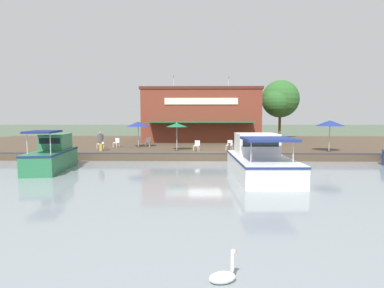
# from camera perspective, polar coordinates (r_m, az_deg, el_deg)

# --- Properties ---
(ground_plane) EXTENTS (220.00, 220.00, 0.00)m
(ground_plane) POSITION_cam_1_polar(r_m,az_deg,el_deg) (22.71, 2.50, -3.50)
(ground_plane) COLOR #4C5B47
(quay_deck) EXTENTS (22.00, 56.00, 0.60)m
(quay_deck) POSITION_cam_1_polar(r_m,az_deg,el_deg) (33.60, 2.04, -0.17)
(quay_deck) COLOR #4C3D2D
(quay_deck) RESTS_ON ground
(quay_edge_fender) EXTENTS (0.20, 50.40, 0.10)m
(quay_edge_fender) POSITION_cam_1_polar(r_m,az_deg,el_deg) (22.72, 2.50, -1.84)
(quay_edge_fender) COLOR #2D2D33
(quay_edge_fender) RESTS_ON quay_deck
(waterfront_restaurant) EXTENTS (9.67, 13.44, 7.79)m
(waterfront_restaurant) POSITION_cam_1_polar(r_m,az_deg,el_deg) (36.39, 1.68, 5.55)
(waterfront_restaurant) COLOR brown
(waterfront_restaurant) RESTS_ON quay_deck
(patio_umbrella_mid_patio_left) EXTENTS (2.16, 2.16, 2.43)m
(patio_umbrella_mid_patio_left) POSITION_cam_1_polar(r_m,az_deg,el_deg) (28.46, -10.23, 3.75)
(patio_umbrella_mid_patio_left) COLOR #B7B7B7
(patio_umbrella_mid_patio_left) RESTS_ON quay_deck
(patio_umbrella_far_corner) EXTENTS (1.81, 1.81, 2.36)m
(patio_umbrella_far_corner) POSITION_cam_1_polar(r_m,az_deg,el_deg) (25.13, -2.93, 3.62)
(patio_umbrella_far_corner) COLOR #B7B7B7
(patio_umbrella_far_corner) RESTS_ON quay_deck
(patio_umbrella_mid_patio_right) EXTENTS (2.28, 2.28, 2.60)m
(patio_umbrella_mid_patio_right) POSITION_cam_1_polar(r_m,az_deg,el_deg) (26.78, 24.80, 3.62)
(patio_umbrella_mid_patio_right) COLOR #B7B7B7
(patio_umbrella_mid_patio_right) RESTS_ON quay_deck
(cafe_chair_back_row_seat) EXTENTS (0.57, 0.57, 0.85)m
(cafe_chair_back_row_seat) POSITION_cam_1_polar(r_m,az_deg,el_deg) (27.98, -16.99, 0.14)
(cafe_chair_back_row_seat) COLOR white
(cafe_chair_back_row_seat) RESTS_ON quay_deck
(cafe_chair_far_corner_seat) EXTENTS (0.59, 0.59, 0.85)m
(cafe_chair_far_corner_seat) POSITION_cam_1_polar(r_m,az_deg,el_deg) (27.78, -23.12, -0.09)
(cafe_chair_far_corner_seat) COLOR white
(cafe_chair_far_corner_seat) RESTS_ON quay_deck
(cafe_chair_facing_river) EXTENTS (0.56, 0.56, 0.85)m
(cafe_chair_facing_river) POSITION_cam_1_polar(r_m,az_deg,el_deg) (25.13, 0.94, -0.19)
(cafe_chair_facing_river) COLOR white
(cafe_chair_facing_river) RESTS_ON quay_deck
(cafe_chair_under_first_umbrella) EXTENTS (0.57, 0.57, 0.85)m
(cafe_chair_under_first_umbrella) POSITION_cam_1_polar(r_m,az_deg,el_deg) (28.85, -14.15, 0.35)
(cafe_chair_under_first_umbrella) COLOR white
(cafe_chair_under_first_umbrella) RESTS_ON quay_deck
(cafe_chair_beside_entrance) EXTENTS (0.48, 0.48, 0.85)m
(cafe_chair_beside_entrance) POSITION_cam_1_polar(r_m,az_deg,el_deg) (29.15, -8.39, 0.50)
(cafe_chair_beside_entrance) COLOR white
(cafe_chair_beside_entrance) RESTS_ON quay_deck
(cafe_chair_mid_patio) EXTENTS (0.59, 0.59, 0.85)m
(cafe_chair_mid_patio) POSITION_cam_1_polar(r_m,az_deg,el_deg) (25.63, 7.16, -0.12)
(cafe_chair_mid_patio) COLOR white
(cafe_chair_mid_patio) RESTS_ON quay_deck
(person_near_entrance) EXTENTS (0.45, 0.45, 1.60)m
(person_near_entrance) POSITION_cam_1_polar(r_m,az_deg,el_deg) (26.00, -17.02, 0.91)
(person_near_entrance) COLOR gold
(person_near_entrance) RESTS_ON quay_deck
(motorboat_second_along) EXTENTS (8.00, 3.10, 2.36)m
(motorboat_second_along) POSITION_cam_1_polar(r_m,az_deg,el_deg) (18.00, 12.37, -3.00)
(motorboat_second_along) COLOR white
(motorboat_second_along) RESTS_ON river_water
(motorboat_distant_upstream) EXTENTS (6.10, 2.46, 2.54)m
(motorboat_distant_upstream) POSITION_cam_1_polar(r_m,az_deg,el_deg) (21.34, -24.66, -1.95)
(motorboat_distant_upstream) COLOR #287047
(motorboat_distant_upstream) RESTS_ON river_water
(mooring_post) EXTENTS (0.22, 0.22, 0.84)m
(mooring_post) POSITION_cam_1_polar(r_m,az_deg,el_deg) (23.05, 7.13, -0.83)
(mooring_post) COLOR #473323
(mooring_post) RESTS_ON quay_deck
(swan) EXTENTS (0.40, 0.63, 0.69)m
(swan) POSITION_cam_1_polar(r_m,az_deg,el_deg) (6.61, 5.95, -23.74)
(swan) COLOR white
(swan) RESTS_ON river_water
(tree_upstream_bank) EXTENTS (5.28, 5.03, 7.78)m
(tree_upstream_bank) POSITION_cam_1_polar(r_m,az_deg,el_deg) (42.40, 16.30, 8.08)
(tree_upstream_bank) COLOR brown
(tree_upstream_bank) RESTS_ON quay_deck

